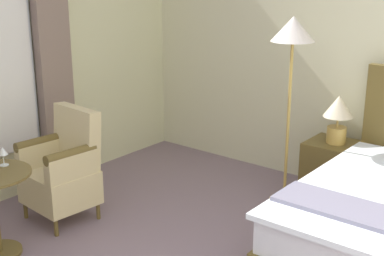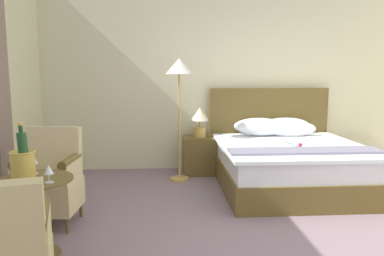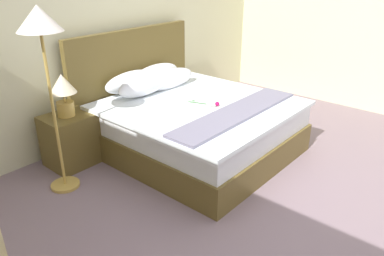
{
  "view_description": "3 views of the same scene",
  "coord_description": "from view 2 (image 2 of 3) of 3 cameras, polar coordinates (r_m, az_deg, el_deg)",
  "views": [
    {
      "loc": [
        1.22,
        -2.17,
        2.15
      ],
      "look_at": [
        -1.16,
        0.82,
        0.99
      ],
      "focal_mm": 50.0,
      "sensor_mm": 36.0,
      "label": 1
    },
    {
      "loc": [
        -1.18,
        -3.26,
        1.52
      ],
      "look_at": [
        -0.91,
        0.7,
        0.95
      ],
      "focal_mm": 35.0,
      "sensor_mm": 36.0,
      "label": 2
    },
    {
      "loc": [
        -2.58,
        -1.03,
        2.06
      ],
      "look_at": [
        -0.61,
        0.66,
        0.9
      ],
      "focal_mm": 35.0,
      "sensor_mm": 36.0,
      "label": 3
    }
  ],
  "objects": [
    {
      "name": "floor_lamp_brass",
      "position": [
        5.27,
        -1.95,
        7.94
      ],
      "size": [
        0.39,
        0.39,
        1.74
      ],
      "color": "gold",
      "rests_on": "ground"
    },
    {
      "name": "bedside_lamp",
      "position": [
        5.68,
        1.19,
        1.47
      ],
      "size": [
        0.28,
        0.28,
        0.45
      ],
      "color": "gold",
      "rests_on": "nightstand"
    },
    {
      "name": "ground_plane",
      "position": [
        3.79,
        15.15,
        -15.77
      ],
      "size": [
        7.73,
        7.73,
        0.0
      ],
      "primitive_type": "plane",
      "color": "gray"
    },
    {
      "name": "wine_glass_near_edge",
      "position": [
        3.47,
        -23.01,
        -4.67
      ],
      "size": [
        0.08,
        0.08,
        0.15
      ],
      "color": "white",
      "rests_on": "side_table_round"
    },
    {
      "name": "armchair_by_window",
      "position": [
        4.11,
        -20.75,
        -7.48
      ],
      "size": [
        0.61,
        0.58,
        0.98
      ],
      "color": "brown",
      "rests_on": "ground"
    },
    {
      "name": "side_table_round",
      "position": [
        3.41,
        -22.7,
        -11.33
      ],
      "size": [
        0.62,
        0.62,
        0.68
      ],
      "color": "brown",
      "rests_on": "ground"
    },
    {
      "name": "wine_glass_near_bucket",
      "position": [
        3.15,
        -21.02,
        -6.05
      ],
      "size": [
        0.08,
        0.08,
        0.14
      ],
      "color": "white",
      "rests_on": "side_table_round"
    },
    {
      "name": "wall_headboard_side",
      "position": [
        6.13,
        7.22,
        8.23
      ],
      "size": [
        6.35,
        0.12,
        3.06
      ],
      "color": "beige",
      "rests_on": "ground"
    },
    {
      "name": "bed",
      "position": [
        5.28,
        14.19,
        -4.73
      ],
      "size": [
        1.9,
        2.1,
        1.31
      ],
      "color": "brown",
      "rests_on": "ground"
    },
    {
      "name": "nightstand",
      "position": [
        5.77,
        1.18,
        -4.16
      ],
      "size": [
        0.53,
        0.45,
        0.57
      ],
      "color": "brown",
      "rests_on": "ground"
    },
    {
      "name": "champagne_bucket",
      "position": [
        3.27,
        -24.35,
        -4.74
      ],
      "size": [
        0.2,
        0.2,
        0.48
      ],
      "color": "gold",
      "rests_on": "side_table_round"
    }
  ]
}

